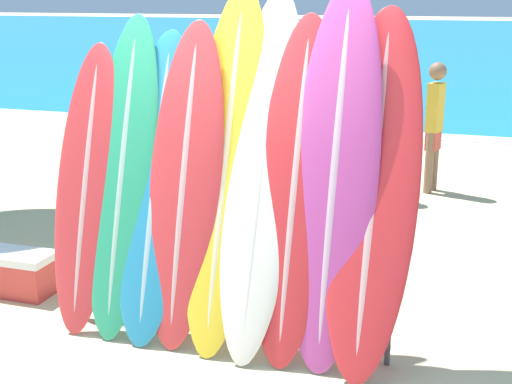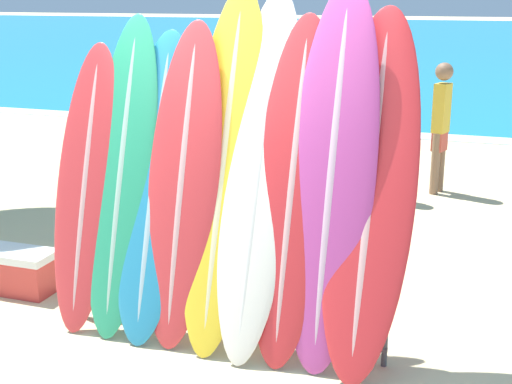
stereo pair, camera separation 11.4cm
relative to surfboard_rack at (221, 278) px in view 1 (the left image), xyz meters
name	(u,v)px [view 1 (the left image)]	position (x,y,z in m)	size (l,w,h in m)	color
ground_plane	(191,355)	(-0.12, -0.29, -0.48)	(160.00, 160.00, 0.00)	beige
ocean_water	(458,39)	(-0.12, 37.53, -0.47)	(120.00, 60.00, 0.01)	teal
surfboard_rack	(221,278)	(0.00, 0.00, 0.00)	(2.42, 0.04, 0.88)	#47474C
surfboard_slot_0	(87,188)	(-1.05, 0.02, 0.57)	(0.50, 0.69, 2.08)	red
surfboard_slot_1	(123,176)	(-0.77, 0.06, 0.67)	(0.51, 0.77, 2.29)	#289E70
surfboard_slot_2	(156,187)	(-0.51, 0.05, 0.61)	(0.55, 0.80, 2.18)	teal
surfboard_slot_3	(185,185)	(-0.28, 0.04, 0.65)	(0.54, 0.74, 2.26)	red
surfboard_slot_4	(225,169)	(0.00, 0.11, 0.77)	(0.55, 0.92, 2.49)	yellow
surfboard_slot_5	(261,174)	(0.27, 0.10, 0.76)	(0.52, 0.99, 2.47)	silver
surfboard_slot_6	(295,189)	(0.51, 0.06, 0.68)	(0.53, 0.81, 2.31)	red
surfboard_slot_7	(335,176)	(0.78, 0.09, 0.79)	(0.59, 0.82, 2.52)	#B23D8E
surfboard_slot_8	(373,191)	(1.03, 0.10, 0.70)	(0.60, 0.96, 2.36)	red
person_near_water	(220,104)	(-1.75, 4.60, 0.50)	(0.29, 0.31, 1.79)	tan
person_mid_beach	(362,120)	(0.27, 4.12, 0.47)	(0.23, 0.29, 1.74)	beige
person_far_left	(434,122)	(1.09, 4.58, 0.41)	(0.22, 0.27, 1.62)	#846047
cooler_box	(18,273)	(-1.91, 0.25, -0.29)	(0.62, 0.34, 0.36)	red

